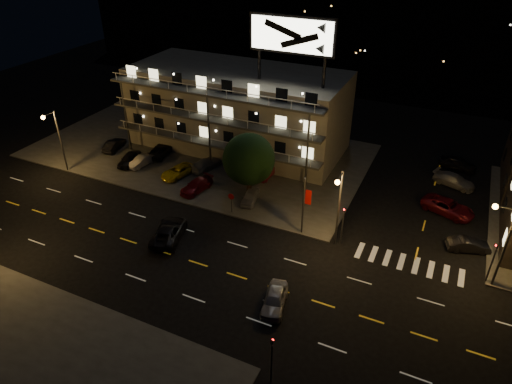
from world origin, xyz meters
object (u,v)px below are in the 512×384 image
at_px(lot_car_2, 178,171).
at_px(lot_car_7, 206,164).
at_px(lot_car_4, 250,197).
at_px(road_car_east, 275,299).
at_px(road_car_west, 169,232).
at_px(tree, 248,160).
at_px(side_car_0, 468,245).

relative_size(lot_car_2, lot_car_7, 0.98).
bearing_deg(lot_car_4, lot_car_7, 141.65).
xyz_separation_m(road_car_east, road_car_west, (-13.03, 4.01, 0.04)).
xyz_separation_m(lot_car_2, lot_car_7, (2.13, 3.07, 0.04)).
bearing_deg(lot_car_7, lot_car_4, 162.87).
distance_m(road_car_east, road_car_west, 13.63).
bearing_deg(lot_car_4, tree, 113.89).
relative_size(lot_car_7, side_car_0, 1.15).
xyz_separation_m(tree, road_car_west, (-3.72, -10.36, -3.82)).
xyz_separation_m(lot_car_2, lot_car_4, (10.46, -1.45, 0.00)).
height_order(lot_car_7, road_car_east, road_car_east).
xyz_separation_m(side_car_0, road_car_west, (-26.85, -10.44, 0.12)).
xyz_separation_m(lot_car_2, road_car_west, (6.03, -10.75, -0.00)).
relative_size(lot_car_2, lot_car_4, 1.22).
relative_size(side_car_0, road_car_east, 0.92).
bearing_deg(tree, lot_car_2, 177.74).
bearing_deg(tree, side_car_0, 0.20).
bearing_deg(lot_car_4, road_car_west, -125.38).
bearing_deg(lot_car_4, side_car_0, -6.94).
xyz_separation_m(tree, lot_car_4, (0.72, -1.07, -3.82)).
height_order(tree, side_car_0, tree).
height_order(tree, road_car_east, tree).
height_order(lot_car_7, side_car_0, lot_car_7).
distance_m(lot_car_4, road_car_east, 15.84).
relative_size(lot_car_7, road_car_east, 1.05).
height_order(tree, road_car_west, tree).
distance_m(tree, road_car_east, 17.55).
distance_m(lot_car_2, road_car_east, 24.10).
xyz_separation_m(tree, lot_car_2, (-9.75, 0.38, -3.82)).
height_order(side_car_0, road_car_west, road_car_west).
relative_size(tree, lot_car_2, 1.68).
bearing_deg(side_car_0, road_car_west, 91.99).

